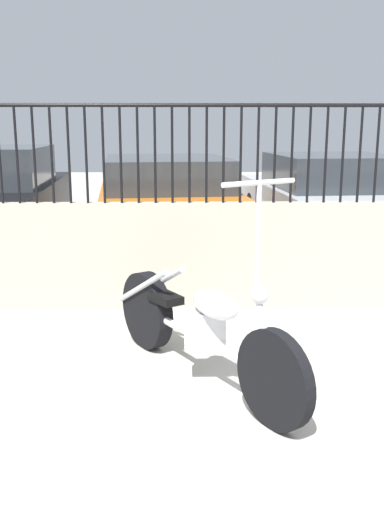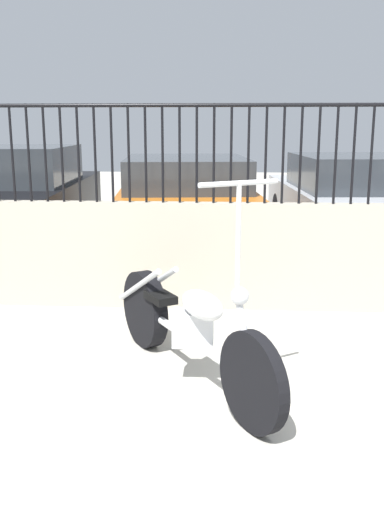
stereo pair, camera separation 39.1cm
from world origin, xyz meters
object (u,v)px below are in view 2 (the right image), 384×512
(car_black, at_px, (22,196))
(car_orange, at_px, (186,204))
(car_silver, at_px, (353,201))
(motorcycle_white, at_px, (183,324))

(car_black, bearing_deg, car_orange, -105.65)
(car_black, relative_size, car_orange, 0.98)
(car_black, distance_m, car_silver, 4.93)
(motorcycle_white, bearing_deg, car_silver, 122.87)
(motorcycle_white, height_order, car_silver, motorcycle_white)
(motorcycle_white, bearing_deg, car_orange, 151.71)
(motorcycle_white, relative_size, car_silver, 0.44)
(car_black, bearing_deg, motorcycle_white, -152.59)
(motorcycle_white, height_order, car_black, car_black)
(car_orange, bearing_deg, car_silver, -83.77)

